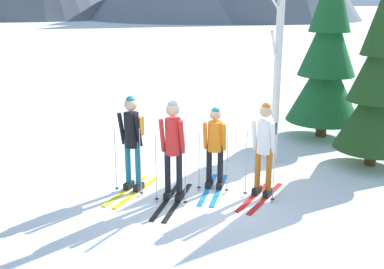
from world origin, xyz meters
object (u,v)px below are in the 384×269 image
at_px(skier_in_red, 173,146).
at_px(birch_tree_tall, 277,66).
at_px(skier_in_black, 132,137).
at_px(pine_tree_near, 327,57).
at_px(skier_in_white, 265,144).
at_px(skier_in_orange, 215,146).
at_px(pine_tree_mid, 379,81).

xyz_separation_m(skier_in_red, birch_tree_tall, (2.48, 1.53, 1.15)).
relative_size(skier_in_black, pine_tree_near, 0.40).
bearing_deg(pine_tree_near, birch_tree_tall, -138.78).
height_order(skier_in_black, birch_tree_tall, birch_tree_tall).
height_order(skier_in_red, birch_tree_tall, birch_tree_tall).
bearing_deg(skier_in_white, skier_in_black, 163.21).
height_order(skier_in_orange, birch_tree_tall, birch_tree_tall).
xyz_separation_m(skier_in_black, skier_in_white, (2.36, -0.71, -0.05)).
relative_size(skier_in_black, skier_in_red, 1.00).
height_order(pine_tree_mid, birch_tree_tall, birch_tree_tall).
bearing_deg(birch_tree_tall, skier_in_red, -148.28).
height_order(skier_in_black, skier_in_white, skier_in_black).
xyz_separation_m(skier_in_red, skier_in_white, (1.67, -0.11, -0.03)).
bearing_deg(skier_in_white, skier_in_red, 176.10).
bearing_deg(birch_tree_tall, skier_in_black, -163.53).
bearing_deg(birch_tree_tall, pine_tree_near, 41.22).
relative_size(skier_in_white, birch_tree_tall, 0.42).
bearing_deg(skier_in_orange, pine_tree_mid, 9.96).
distance_m(skier_in_red, skier_in_white, 1.68).
distance_m(skier_in_black, pine_tree_mid, 5.35).
height_order(pine_tree_near, birch_tree_tall, pine_tree_near).
height_order(skier_in_red, pine_tree_mid, pine_tree_mid).
bearing_deg(skier_in_red, pine_tree_mid, 12.72).
bearing_deg(skier_in_orange, skier_in_red, -156.13).
relative_size(skier_in_red, birch_tree_tall, 0.44).
height_order(pine_tree_near, pine_tree_mid, pine_tree_near).
bearing_deg(skier_in_white, birch_tree_tall, 63.98).
xyz_separation_m(skier_in_black, birch_tree_tall, (3.16, 0.93, 1.12)).
relative_size(skier_in_red, skier_in_white, 1.04).
distance_m(skier_in_black, skier_in_red, 0.91).
bearing_deg(pine_tree_mid, skier_in_white, -158.45).
bearing_deg(skier_in_black, skier_in_white, -16.79).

